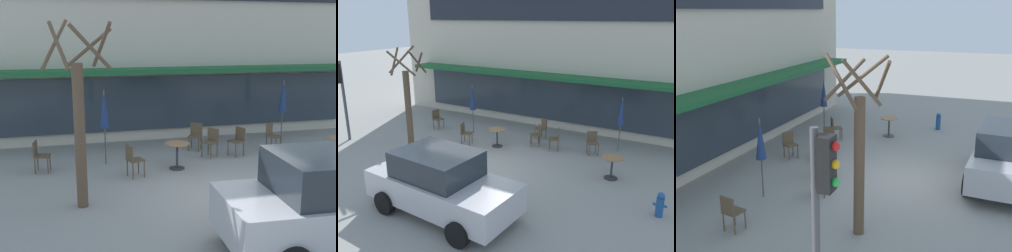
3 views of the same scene
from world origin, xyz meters
TOP-DOWN VIEW (x-y plane):
  - ground_plane at (0.00, 0.00)m, footprint 80.00×80.00m
  - cafe_table_near_wall at (-0.67, 2.44)m, footprint 0.70×0.70m
  - cafe_table_streetside at (4.17, 1.80)m, footprint 0.70×0.70m
  - patio_umbrella_green_folded at (-2.58, 3.42)m, footprint 0.28×0.28m
  - patio_umbrella_cream_folded at (3.74, 4.44)m, footprint 0.28×0.28m
  - cafe_chair_0 at (-2.00, 2.03)m, footprint 0.50×0.50m
  - cafe_chair_1 at (2.93, 3.63)m, footprint 0.56×0.56m
  - cafe_chair_2 at (-4.43, 3.08)m, footprint 0.46×0.46m
  - cafe_chair_3 at (0.70, 3.36)m, footprint 0.56×0.56m
  - cafe_chair_4 at (1.56, 3.28)m, footprint 0.52×0.52m
  - cafe_chair_5 at (0.49, 4.28)m, footprint 0.55×0.55m
  - parked_sedan at (0.79, -2.68)m, footprint 4.30×2.21m
  - street_tree at (-3.41, 0.38)m, footprint 1.51×1.49m
  - traffic_light_pole at (-6.65, -0.21)m, footprint 0.26×0.44m
  - fire_hydrant at (5.89, 0.12)m, footprint 0.36×0.20m

SIDE VIEW (x-z plane):
  - ground_plane at x=0.00m, z-range 0.00..0.00m
  - fire_hydrant at x=5.89m, z-range 0.00..0.71m
  - cafe_table_near_wall at x=-0.67m, z-range 0.14..0.90m
  - cafe_table_streetside at x=4.17m, z-range 0.14..0.90m
  - cafe_chair_0 at x=-2.00m, z-range 0.08..0.97m
  - cafe_chair_1 at x=2.93m, z-range 0.08..0.97m
  - cafe_chair_2 at x=-4.43m, z-range 0.08..0.97m
  - cafe_chair_3 at x=0.70m, z-range 0.08..0.97m
  - cafe_chair_4 at x=1.56m, z-range 0.08..0.97m
  - cafe_chair_5 at x=0.49m, z-range 0.08..0.97m
  - parked_sedan at x=0.79m, z-range 0.00..1.76m
  - patio_umbrella_green_folded at x=-2.58m, z-range 0.53..2.73m
  - patio_umbrella_cream_folded at x=3.74m, z-range 0.53..2.73m
  - street_tree at x=-3.41m, z-range -0.09..3.98m
  - traffic_light_pole at x=-6.65m, z-range 0.60..4.00m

